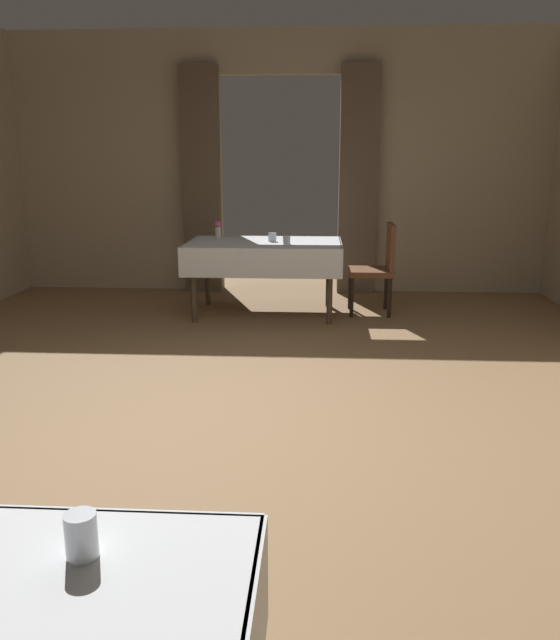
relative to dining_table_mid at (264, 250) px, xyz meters
name	(u,v)px	position (x,y,z in m)	size (l,w,h in m)	color
ground	(238,426)	(0.08, -2.89, -0.66)	(10.08, 10.08, 0.00)	olive
wall_back	(280,163)	(0.08, 1.29, 0.86)	(6.40, 0.27, 3.00)	tan
dining_table_mid	(264,250)	(0.00, 0.00, 0.00)	(1.56, 1.02, 0.75)	#4C3D2D
chair_mid_right	(378,264)	(1.16, 0.09, -0.15)	(0.44, 0.44, 0.93)	black
glass_near_d	(81,535)	(0.07, -5.27, 0.14)	(0.07, 0.07, 0.10)	silver
flower_vase_mid	(218,229)	(-0.51, 0.27, 0.19)	(0.07, 0.07, 0.18)	silver
glass_mid_b	(287,240)	(0.24, -0.19, 0.13)	(0.07, 0.07, 0.08)	silver
glass_mid_c	(272,237)	(0.08, 0.03, 0.13)	(0.08, 0.08, 0.09)	silver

